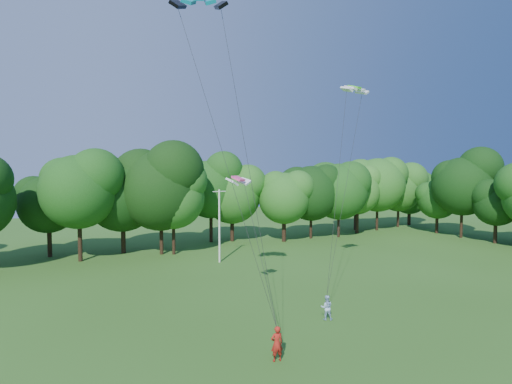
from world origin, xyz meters
name	(u,v)px	position (x,y,z in m)	size (l,w,h in m)	color
utility_pole	(219,225)	(5.10, 27.51, 3.96)	(1.52, 0.36, 7.67)	silver
kite_flyer_left	(277,344)	(-0.02, 5.98, 0.91)	(0.67, 0.44, 1.83)	#A81F15
kite_flyer_right	(327,308)	(5.63, 9.44, 0.81)	(0.79, 0.61, 1.62)	#AACCEC
kite_green	(354,87)	(10.99, 13.40, 16.21)	(2.47, 1.47, 0.44)	#4AE221
kite_pink	(238,178)	(1.04, 13.26, 9.20)	(1.92, 1.42, 0.37)	#FF468E
tree_back_center	(161,175)	(0.52, 34.13, 9.10)	(10.02, 10.02, 14.57)	black
tree_back_east	(357,190)	(30.66, 35.89, 6.60)	(7.27, 7.27, 10.57)	#2E2212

